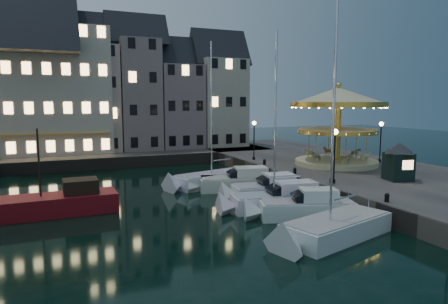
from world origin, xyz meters
name	(u,v)px	position (x,y,z in m)	size (l,w,h in m)	color
ground	(256,213)	(0.00, 0.00, 0.00)	(160.00, 160.00, 0.00)	black
quay_east	(358,174)	(14.00, 6.00, 0.65)	(16.00, 56.00, 1.30)	#474442
quay_north	(96,157)	(-8.00, 28.00, 0.65)	(44.00, 12.00, 1.30)	#474442
quaywall_e	(286,181)	(6.00, 6.00, 0.65)	(0.15, 44.00, 1.30)	#47423A
quaywall_n	(119,163)	(-6.00, 22.00, 0.65)	(48.00, 0.15, 1.30)	#47423A
streetlamp_b	(335,148)	(7.20, 1.00, 4.02)	(0.44, 0.44, 4.17)	black
streetlamp_c	(254,135)	(7.20, 14.50, 4.02)	(0.44, 0.44, 4.17)	black
streetlamp_d	(381,136)	(18.50, 8.00, 4.02)	(0.44, 0.44, 4.17)	black
bollard_a	(387,197)	(6.60, -5.00, 1.60)	(0.30, 0.30, 0.57)	black
bollard_b	(331,181)	(6.60, 0.50, 1.60)	(0.30, 0.30, 0.57)	black
bollard_c	(295,171)	(6.60, 5.50, 1.60)	(0.30, 0.30, 0.57)	black
bollard_d	(264,162)	(6.60, 11.00, 1.60)	(0.30, 0.30, 0.57)	black
townhouse_nb	(39,95)	(-14.05, 30.00, 8.28)	(6.16, 8.00, 13.80)	gray
townhouse_nc	(92,92)	(-8.00, 30.00, 8.78)	(6.82, 8.00, 14.80)	tan
townhouse_nd	(137,88)	(-2.25, 30.00, 9.28)	(5.50, 8.00, 15.80)	gray
townhouse_ne	(177,100)	(3.20, 30.00, 7.78)	(6.16, 8.00, 12.80)	slate
townhouse_nf	(218,96)	(9.25, 30.00, 8.28)	(6.82, 8.00, 13.80)	#A7A18E
hotel_corner	(39,83)	(-14.00, 30.00, 9.78)	(17.60, 9.00, 16.80)	#BFB4A2
motorboat_a	(331,230)	(1.37, -6.30, 0.54)	(8.00, 4.60, 13.32)	silver
motorboat_b	(301,209)	(2.11, -2.23, 0.64)	(7.08, 4.09, 2.15)	silver
motorboat_c	(278,200)	(1.83, 0.12, 0.68)	(8.43, 3.25, 11.13)	silver
motorboat_d	(265,191)	(2.49, 3.22, 0.64)	(6.96, 3.04, 2.15)	silver
motorboat_e	(236,182)	(1.74, 7.04, 0.64)	(8.22, 4.01, 2.15)	silver
motorboat_f	(214,179)	(0.68, 9.59, 0.53)	(9.66, 5.00, 12.89)	silver
red_fishing_boat	(61,203)	(-12.23, 4.96, 0.70)	(7.74, 2.88, 6.00)	maroon
carousel	(338,111)	(13.21, 8.32, 6.60)	(9.19, 9.19, 8.04)	#C1BA86
ticket_kiosk	(399,155)	(12.69, 0.01, 3.33)	(2.91, 2.91, 3.41)	black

